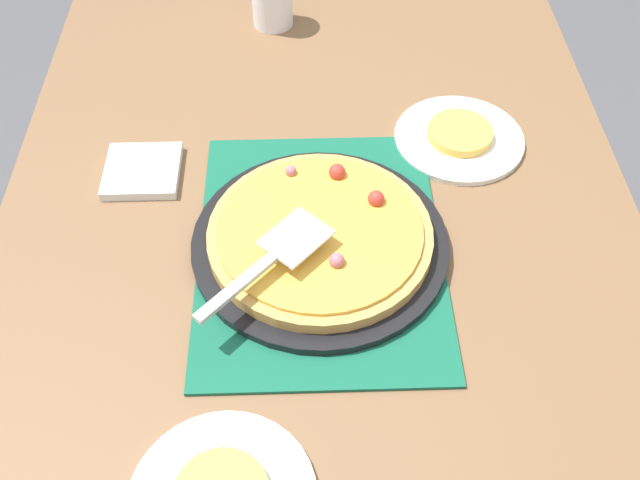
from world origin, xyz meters
name	(u,v)px	position (x,y,z in m)	size (l,w,h in m)	color
ground_plane	(320,459)	(0.00, 0.00, 0.00)	(8.00, 8.00, 0.00)	#4C4C51
dining_table	(320,292)	(0.00, 0.00, 0.64)	(1.40, 1.00, 0.75)	brown
placemat	(320,247)	(0.00, 0.00, 0.75)	(0.48, 0.36, 0.01)	#145B42
pizza_pan	(320,243)	(0.00, 0.00, 0.76)	(0.38, 0.38, 0.01)	black
pizza	(320,234)	(0.00, 0.00, 0.78)	(0.33, 0.33, 0.05)	tan
plate_near_left	(459,139)	(0.23, -0.24, 0.76)	(0.22, 0.22, 0.01)	white
served_slice_left	(460,133)	(0.23, -0.24, 0.77)	(0.11, 0.11, 0.02)	#EAB747
pizza_server	(272,257)	(-0.07, 0.07, 0.82)	(0.20, 0.19, 0.01)	silver
napkin_stack	(142,171)	(0.17, 0.28, 0.76)	(0.12, 0.12, 0.02)	white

